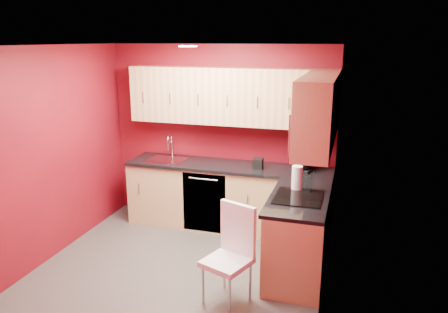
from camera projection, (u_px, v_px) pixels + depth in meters
The scene contains 21 objects.
floor at pixel (183, 265), 5.11m from camera, with size 3.20×3.20×0.00m, color #43403E.
ceiling at pixel (177, 45), 4.45m from camera, with size 3.20×3.20×0.00m, color white.
wall_back at pixel (221, 135), 6.17m from camera, with size 3.20×3.20×0.00m, color maroon.
wall_front at pixel (107, 213), 3.39m from camera, with size 3.20×3.20×0.00m, color maroon.
wall_left at pixel (56, 152), 5.23m from camera, with size 3.00×3.00×0.00m, color maroon.
wall_right at pixel (330, 176), 4.33m from camera, with size 3.00×3.00×0.00m, color maroon.
base_cabinets_back at pixel (228, 198), 6.05m from camera, with size 2.80×0.60×0.87m, color tan.
base_cabinets_right at pixel (299, 236), 4.86m from camera, with size 0.60×1.30×0.87m, color tan.
countertop_back at pixel (228, 166), 5.91m from camera, with size 2.80×0.63×0.04m, color black.
countertop_right at pixel (299, 198), 4.73m from camera, with size 0.63×1.27×0.04m, color black.
upper_cabinets_back at pixel (231, 96), 5.80m from camera, with size 2.80×0.35×0.75m, color tan.
upper_cabinets_right at pixel (319, 105), 4.62m from camera, with size 0.35×1.55×0.75m.
microwave at pixel (313, 130), 4.47m from camera, with size 0.42×0.76×0.42m.
cooktop at pixel (298, 197), 4.70m from camera, with size 0.50×0.55×0.01m, color black.
sink at pixel (167, 157), 6.17m from camera, with size 0.52×0.42×0.35m.
dishwasher_front at pixel (204, 203), 5.85m from camera, with size 0.60×0.02×0.82m, color black.
downlight at pixel (188, 46), 4.73m from camera, with size 0.20×0.20×0.01m, color white.
coffee_maker at pixel (304, 159), 5.60m from camera, with size 0.20×0.27×0.33m, color black, non-canonical shape.
napkin_holder at pixel (258, 164), 5.73m from camera, with size 0.13×0.13×0.14m, color black, non-canonical shape.
paper_towel at pixel (297, 178), 4.90m from camera, with size 0.16×0.16×0.28m, color silver, non-canonical shape.
dining_chair at pixel (227, 257), 4.27m from camera, with size 0.40×0.42×1.00m, color white, non-canonical shape.
Camera 1 is at (1.79, -4.26, 2.57)m, focal length 35.00 mm.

